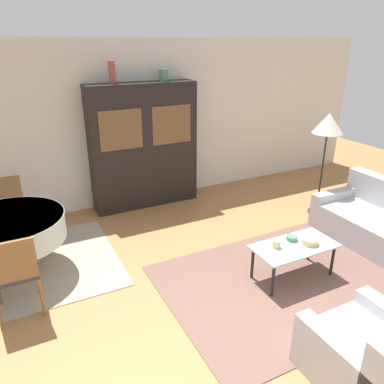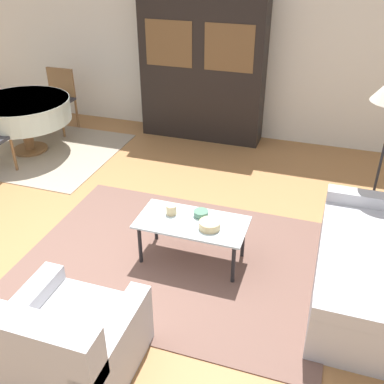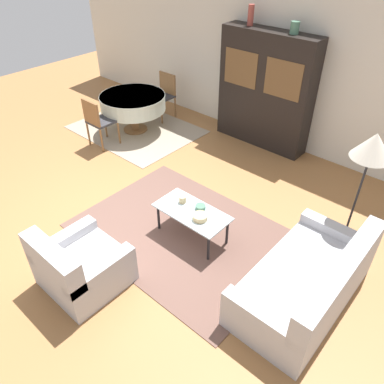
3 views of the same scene
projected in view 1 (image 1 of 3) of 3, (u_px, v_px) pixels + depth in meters
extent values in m
plane|color=#9E6B3D|center=(238.00, 334.00, 3.66)|extent=(14.00, 14.00, 0.00)
cube|color=beige|center=(120.00, 126.00, 6.14)|extent=(10.00, 0.06, 2.70)
cube|color=brown|center=(285.00, 281.00, 4.44)|extent=(2.84, 2.09, 0.01)
cube|color=gray|center=(17.00, 271.00, 4.64)|extent=(2.42, 1.86, 0.01)
cube|color=#B2B2B7|center=(381.00, 232.00, 5.16)|extent=(0.93, 1.79, 0.41)
cube|color=#B2B2B7|center=(338.00, 194.00, 5.74)|extent=(0.93, 0.16, 0.12)
cube|color=#B2B2B7|center=(367.00, 360.00, 3.11)|extent=(0.88, 0.87, 0.40)
cube|color=#B2B2B7|center=(341.00, 351.00, 2.86)|extent=(0.16, 0.87, 0.12)
cylinder|color=black|center=(273.00, 280.00, 4.11)|extent=(0.04, 0.04, 0.41)
cylinder|color=black|center=(332.00, 260.00, 4.48)|extent=(0.04, 0.04, 0.41)
cylinder|color=black|center=(252.00, 263.00, 4.43)|extent=(0.04, 0.04, 0.41)
cylinder|color=black|center=(310.00, 246.00, 4.80)|extent=(0.04, 0.04, 0.41)
cube|color=silver|center=(295.00, 246.00, 4.37)|extent=(1.01, 0.51, 0.02)
cube|color=black|center=(144.00, 146.00, 6.19)|extent=(1.76, 0.40, 2.05)
cube|color=brown|center=(121.00, 130.00, 5.70)|extent=(0.67, 0.01, 0.61)
cube|color=brown|center=(172.00, 125.00, 6.06)|extent=(0.67, 0.01, 0.61)
cylinder|color=brown|center=(18.00, 271.00, 4.61)|extent=(0.48, 0.48, 0.03)
cylinder|color=brown|center=(15.00, 256.00, 4.53)|extent=(0.14, 0.14, 0.44)
cylinder|color=beige|center=(9.00, 229.00, 4.39)|extent=(1.27, 1.27, 0.30)
cylinder|color=beige|center=(7.00, 219.00, 4.34)|extent=(1.28, 1.28, 0.03)
cylinder|color=brown|center=(38.00, 276.00, 4.14)|extent=(0.04, 0.04, 0.45)
cylinder|color=brown|center=(42.00, 297.00, 3.81)|extent=(0.04, 0.04, 0.45)
cube|color=#333338|center=(15.00, 272.00, 3.80)|extent=(0.44, 0.44, 0.04)
cube|color=brown|center=(12.00, 262.00, 3.54)|extent=(0.44, 0.04, 0.43)
cylinder|color=brown|center=(29.00, 232.00, 5.08)|extent=(0.04, 0.04, 0.45)
cylinder|color=brown|center=(26.00, 220.00, 5.42)|extent=(0.04, 0.04, 0.45)
cube|color=#333338|center=(8.00, 213.00, 5.07)|extent=(0.44, 0.44, 0.04)
cube|color=brown|center=(5.00, 192.00, 5.15)|extent=(0.44, 0.04, 0.43)
cylinder|color=black|center=(316.00, 211.00, 6.22)|extent=(0.28, 0.28, 0.02)
cylinder|color=black|center=(322.00, 173.00, 5.96)|extent=(0.03, 0.03, 1.33)
cone|color=silver|center=(329.00, 123.00, 5.66)|extent=(0.46, 0.46, 0.31)
cylinder|color=tan|center=(276.00, 244.00, 4.31)|extent=(0.10, 0.10, 0.09)
cylinder|color=tan|center=(310.00, 241.00, 4.39)|extent=(0.19, 0.19, 0.07)
cylinder|color=#4C7A60|center=(292.00, 238.00, 4.47)|extent=(0.13, 0.13, 0.06)
cylinder|color=#9E4238|center=(112.00, 72.00, 5.55)|extent=(0.10, 0.10, 0.33)
cylinder|color=#4C7A60|center=(164.00, 75.00, 5.92)|extent=(0.14, 0.14, 0.19)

